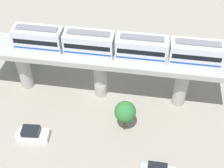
% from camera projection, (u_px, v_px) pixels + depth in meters
% --- Properties ---
extents(ground_plane, '(120.00, 120.00, 0.00)m').
position_uv_depth(ground_plane, '(101.00, 93.00, 46.40)').
color(ground_plane, gray).
extents(viaduct, '(5.20, 35.80, 7.83)m').
position_uv_depth(viaduct, '(100.00, 63.00, 42.13)').
color(viaduct, '#A8A59E').
rests_on(viaduct, ground).
extents(train, '(2.64, 27.45, 3.24)m').
position_uv_depth(train, '(115.00, 45.00, 39.63)').
color(train, silver).
rests_on(train, viaduct).
extents(parked_car_white, '(2.16, 4.34, 1.76)m').
position_uv_depth(parked_car_white, '(32.00, 134.00, 40.00)').
color(parked_car_white, white).
rests_on(parked_car_white, ground).
extents(tree_near_viaduct, '(2.84, 2.84, 5.00)m').
position_uv_depth(tree_near_viaduct, '(125.00, 112.00, 39.07)').
color(tree_near_viaduct, brown).
rests_on(tree_near_viaduct, ground).
extents(tree_far_corner, '(3.04, 3.04, 4.66)m').
position_uv_depth(tree_far_corner, '(31.00, 47.00, 49.53)').
color(tree_far_corner, brown).
rests_on(tree_far_corner, ground).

